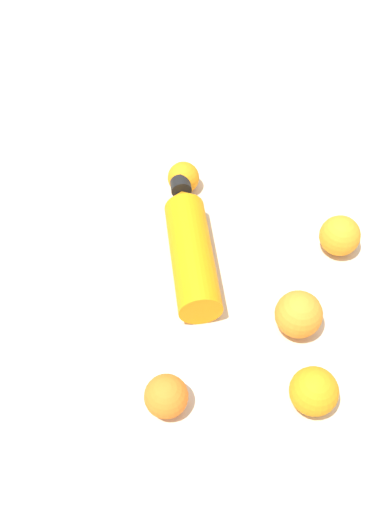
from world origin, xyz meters
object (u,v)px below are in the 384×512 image
orange_0 (166,396)px  orange_3 (299,314)px  orange_1 (340,236)px  orange_2 (314,391)px  orange_4 (183,178)px  water_bottle (190,245)px

orange_0 → orange_3: 0.26m
orange_1 → orange_2: bearing=-38.6°
orange_3 → orange_4: bearing=-172.1°
orange_1 → orange_3: (0.12, -0.15, 0.00)m
orange_3 → orange_4: 0.38m
orange_0 → orange_3: (-0.05, 0.25, 0.01)m
water_bottle → orange_4: water_bottle is taller
orange_3 → orange_4: orange_3 is taller
water_bottle → orange_3: (0.20, 0.11, 0.00)m
water_bottle → orange_1: 0.27m
orange_3 → water_bottle: bearing=-152.2°
orange_4 → orange_3: bearing=7.9°
water_bottle → orange_2: same height
orange_0 → orange_3: size_ratio=0.85×
water_bottle → orange_1: same height
orange_3 → orange_1: bearing=128.1°
water_bottle → orange_0: bearing=165.7°
water_bottle → orange_0: size_ratio=4.58×
water_bottle → orange_4: 0.18m
orange_1 → orange_4: orange_1 is taller
orange_0 → orange_1: bearing=112.4°
orange_2 → orange_4: 0.50m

